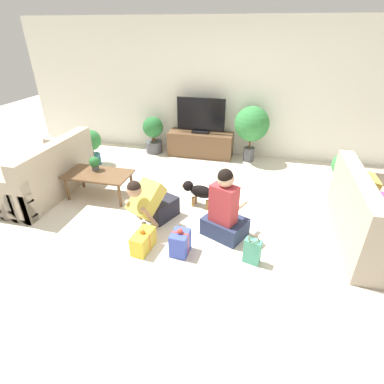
{
  "coord_description": "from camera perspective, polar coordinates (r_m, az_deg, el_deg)",
  "views": [
    {
      "loc": [
        0.94,
        -3.48,
        2.4
      ],
      "look_at": [
        0.1,
        -0.06,
        0.45
      ],
      "focal_mm": 28.0,
      "sensor_mm": 36.0,
      "label": 1
    }
  ],
  "objects": [
    {
      "name": "potted_plant_corner_left",
      "position": [
        6.16,
        -18.64,
        8.63
      ],
      "size": [
        0.4,
        0.4,
        0.69
      ],
      "color": "#336B84",
      "rests_on": "ground_plane"
    },
    {
      "name": "gift_bag_a",
      "position": [
        3.54,
        11.4,
        -10.97
      ],
      "size": [
        0.21,
        0.15,
        0.34
      ],
      "rotation": [
        0.0,
        0.0,
        -0.28
      ],
      "color": "#4CA384",
      "rests_on": "ground_plane"
    },
    {
      "name": "person_kneeling",
      "position": [
        4.05,
        -7.68,
        -2.0
      ],
      "size": [
        0.59,
        0.81,
        0.77
      ],
      "rotation": [
        0.0,
        0.0,
        -0.42
      ],
      "color": "#23232D",
      "rests_on": "ground_plane"
    },
    {
      "name": "sofa_left",
      "position": [
        5.37,
        -26.39,
        2.88
      ],
      "size": [
        0.89,
        1.76,
        0.87
      ],
      "rotation": [
        0.0,
        0.0,
        -1.57
      ],
      "color": "tan",
      "rests_on": "ground_plane"
    },
    {
      "name": "gift_box_a",
      "position": [
        3.61,
        -2.25,
        -9.61
      ],
      "size": [
        0.21,
        0.27,
        0.35
      ],
      "rotation": [
        0.0,
        0.0,
        -0.06
      ],
      "color": "#3D51BC",
      "rests_on": "ground_plane"
    },
    {
      "name": "potted_plant_corner_right",
      "position": [
        5.29,
        27.14,
        4.05
      ],
      "size": [
        0.43,
        0.43,
        0.72
      ],
      "color": "#4C4C51",
      "rests_on": "ground_plane"
    },
    {
      "name": "potted_plant_back_right",
      "position": [
        6.01,
        11.3,
        12.38
      ],
      "size": [
        0.67,
        0.67,
        1.1
      ],
      "color": "#4C4C51",
      "rests_on": "ground_plane"
    },
    {
      "name": "ground_plane",
      "position": [
        4.33,
        -1.1,
        -4.68
      ],
      "size": [
        16.0,
        16.0,
        0.0
      ],
      "primitive_type": "plane",
      "color": "beige"
    },
    {
      "name": "coffee_table",
      "position": [
        4.89,
        -17.42,
        2.93
      ],
      "size": [
        1.01,
        0.55,
        0.41
      ],
      "color": "brown",
      "rests_on": "ground_plane"
    },
    {
      "name": "potted_plant_back_left",
      "position": [
        6.51,
        -7.39,
        11.14
      ],
      "size": [
        0.43,
        0.43,
        0.77
      ],
      "color": "#4C4C51",
      "rests_on": "ground_plane"
    },
    {
      "name": "gift_box_b",
      "position": [
        3.72,
        -9.27,
        -9.22
      ],
      "size": [
        0.22,
        0.37,
        0.3
      ],
      "rotation": [
        0.0,
        0.0,
        -0.12
      ],
      "color": "yellow",
      "rests_on": "ground_plane"
    },
    {
      "name": "sofa_right",
      "position": [
        4.34,
        31.49,
        -4.58
      ],
      "size": [
        0.89,
        1.76,
        0.87
      ],
      "rotation": [
        0.0,
        0.0,
        1.57
      ],
      "color": "tan",
      "rests_on": "ground_plane"
    },
    {
      "name": "dog",
      "position": [
        4.47,
        1.13,
        0.23
      ],
      "size": [
        0.57,
        0.24,
        0.38
      ],
      "rotation": [
        0.0,
        0.0,
        4.52
      ],
      "color": "black",
      "rests_on": "ground_plane"
    },
    {
      "name": "tabletop_plant",
      "position": [
        4.95,
        -18.05,
        5.3
      ],
      "size": [
        0.17,
        0.17,
        0.22
      ],
      "color": "#4C4C51",
      "rests_on": "coffee_table"
    },
    {
      "name": "person_sitting",
      "position": [
        3.79,
        6.24,
        -3.82
      ],
      "size": [
        0.64,
        0.6,
        0.96
      ],
      "rotation": [
        0.0,
        0.0,
        2.71
      ],
      "color": "#283351",
      "rests_on": "ground_plane"
    },
    {
      "name": "tv_console",
      "position": [
        6.33,
        1.62,
        9.1
      ],
      "size": [
        1.33,
        0.44,
        0.5
      ],
      "color": "brown",
      "rests_on": "ground_plane"
    },
    {
      "name": "tv",
      "position": [
        6.16,
        1.69,
        14.0
      ],
      "size": [
        0.97,
        0.2,
        0.7
      ],
      "color": "black",
      "rests_on": "tv_console"
    },
    {
      "name": "wall_back",
      "position": [
        6.28,
        5.23,
        18.77
      ],
      "size": [
        8.4,
        0.06,
        2.6
      ],
      "color": "white",
      "rests_on": "ground_plane"
    }
  ]
}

